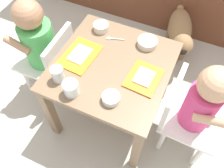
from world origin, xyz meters
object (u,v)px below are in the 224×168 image
object	(u,v)px
water_cup_left	(58,75)
cereal_bowl_right_side	(111,98)
seated_child_left	(40,42)
dining_table	(112,75)
dog	(180,31)
food_tray_right	(144,78)
veggie_bowl_far	(147,42)
food_tray_left	(80,55)
cereal_bowl_left_side	(101,27)
spoon_by_left_tray	(113,39)
water_cup_right	(71,89)
seated_child_right	(199,104)

from	to	relation	value
water_cup_left	cereal_bowl_right_side	bearing A→B (deg)	-1.03
seated_child_left	dining_table	bearing A→B (deg)	-2.27
dining_table	cereal_bowl_right_side	bearing A→B (deg)	-66.91
dog	food_tray_right	distance (m)	0.72
dog	veggie_bowl_far	bearing A→B (deg)	-103.50
food_tray_right	cereal_bowl_right_side	bearing A→B (deg)	-118.09
dog	food_tray_left	bearing A→B (deg)	-120.17
dog	veggie_bowl_far	xyz separation A→B (m)	(-0.11, -0.46, 0.27)
cereal_bowl_left_side	dog	bearing A→B (deg)	50.56
spoon_by_left_tray	water_cup_left	bearing A→B (deg)	-109.93
seated_child_left	cereal_bowl_right_side	bearing A→B (deg)	-21.09
seated_child_left	water_cup_right	distance (m)	0.42
food_tray_right	spoon_by_left_tray	distance (m)	0.29
veggie_bowl_far	cereal_bowl_right_side	world-z (taller)	veggie_bowl_far
seated_child_left	veggie_bowl_far	xyz separation A→B (m)	(0.55, 0.18, 0.06)
seated_child_left	spoon_by_left_tray	size ratio (longest dim) A/B	6.85
dog	spoon_by_left_tray	bearing A→B (deg)	-120.06
cereal_bowl_right_side	seated_child_right	bearing A→B (deg)	25.69
seated_child_right	veggie_bowl_far	bearing A→B (deg)	148.27
spoon_by_left_tray	veggie_bowl_far	bearing A→B (deg)	11.00
veggie_bowl_far	dining_table	bearing A→B (deg)	-119.36
seated_child_left	food_tray_left	xyz separation A→B (m)	(0.27, -0.03, 0.05)
seated_child_left	water_cup_left	distance (m)	0.33
food_tray_left	water_cup_left	bearing A→B (deg)	-97.01
seated_child_right	water_cup_left	bearing A→B (deg)	-164.92
dining_table	seated_child_right	xyz separation A→B (m)	(0.44, -0.01, 0.03)
veggie_bowl_far	seated_child_left	bearing A→B (deg)	-162.13
food_tray_left	cereal_bowl_left_side	distance (m)	0.21
dining_table	food_tray_right	xyz separation A→B (m)	(0.17, -0.01, 0.09)
seated_child_right	spoon_by_left_tray	world-z (taller)	seated_child_right
seated_child_right	food_tray_right	xyz separation A→B (m)	(-0.27, -0.00, 0.05)
dining_table	cereal_bowl_left_side	size ratio (longest dim) A/B	6.93
seated_child_right	water_cup_left	size ratio (longest dim) A/B	8.93
dining_table	seated_child_left	size ratio (longest dim) A/B	0.84
food_tray_right	dog	bearing A→B (deg)	85.57
water_cup_left	veggie_bowl_far	distance (m)	0.48
dining_table	seated_child_left	distance (m)	0.44
dining_table	water_cup_right	world-z (taller)	water_cup_right
veggie_bowl_far	cereal_bowl_left_side	bearing A→B (deg)	179.19
food_tray_right	spoon_by_left_tray	xyz separation A→B (m)	(-0.23, 0.17, -0.00)
veggie_bowl_far	spoon_by_left_tray	xyz separation A→B (m)	(-0.17, -0.03, -0.02)
dog	water_cup_left	xyz separation A→B (m)	(-0.41, -0.83, 0.29)
food_tray_left	seated_child_left	bearing A→B (deg)	173.51
dog	food_tray_left	xyz separation A→B (m)	(-0.39, -0.67, 0.26)
dog	spoon_by_left_tray	xyz separation A→B (m)	(-0.28, -0.49, 0.26)
cereal_bowl_left_side	veggie_bowl_far	distance (m)	0.26
cereal_bowl_left_side	cereal_bowl_right_side	world-z (taller)	cereal_bowl_left_side
water_cup_right	dog	bearing A→B (deg)	70.06
cereal_bowl_left_side	cereal_bowl_right_side	xyz separation A→B (m)	(0.23, -0.38, -0.00)
seated_child_left	food_tray_left	distance (m)	0.28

